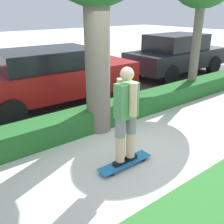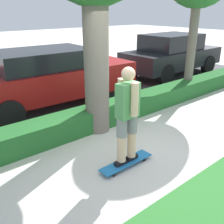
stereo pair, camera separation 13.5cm
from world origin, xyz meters
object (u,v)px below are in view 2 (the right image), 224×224
Objects in this scene: skater_person at (127,114)px; parked_car_middle at (48,76)px; parked_car_rear at (172,54)px; skateboard at (126,162)px.

parked_car_middle is (0.47, 3.65, -0.14)m from skater_person.
parked_car_rear reaches higher than parked_car_middle.
skater_person is at bearing -95.23° from parked_car_middle.
parked_car_rear is (5.92, 3.72, 0.78)m from skateboard.
skater_person is (0.00, 0.00, 0.89)m from skateboard.
parked_car_middle is at bearing 82.70° from skater_person.
skateboard is 0.63× the size of skater_person.
parked_car_middle is 1.08× the size of parked_car_rear.
parked_car_middle is 5.46m from parked_car_rear.
skater_person is at bearing 1.79° from skateboard.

